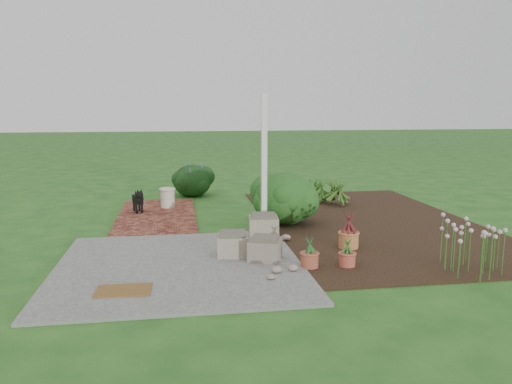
{
  "coord_description": "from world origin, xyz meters",
  "views": [
    {
      "loc": [
        -1.23,
        -8.72,
        2.27
      ],
      "look_at": [
        0.2,
        0.4,
        0.7
      ],
      "focal_mm": 35.0,
      "sensor_mm": 36.0,
      "label": 1
    }
  ],
  "objects": [
    {
      "name": "cream_ceramic_urn",
      "position": [
        -1.49,
        2.53,
        0.25
      ],
      "size": [
        0.37,
        0.37,
        0.42
      ],
      "primitive_type": "cylinder",
      "rotation": [
        0.0,
        0.0,
        0.17
      ],
      "color": "beige",
      "rests_on": "brick_path"
    },
    {
      "name": "brick_path",
      "position": [
        -1.7,
        1.75,
        0.02
      ],
      "size": [
        1.6,
        3.5,
        0.04
      ],
      "primitive_type": "cube",
      "color": "#5C251D",
      "rests_on": "ground"
    },
    {
      "name": "concrete_patio",
      "position": [
        -1.25,
        -1.75,
        0.02
      ],
      "size": [
        3.5,
        3.5,
        0.04
      ],
      "primitive_type": "cube",
      "color": "#5C5C59",
      "rests_on": "ground"
    },
    {
      "name": "ground",
      "position": [
        0.0,
        0.0,
        0.0
      ],
      "size": [
        80.0,
        80.0,
        0.0
      ],
      "primitive_type": "plane",
      "color": "#22571B",
      "rests_on": "ground"
    },
    {
      "name": "agapanthus_clump_front",
      "position": [
        2.04,
        2.71,
        0.4
      ],
      "size": [
        1.1,
        1.1,
        0.74
      ],
      "primitive_type": null,
      "rotation": [
        0.0,
        0.0,
        -0.41
      ],
      "color": "#0D4314",
      "rests_on": "garden_bed"
    },
    {
      "name": "garden_bed",
      "position": [
        2.5,
        0.5,
        0.01
      ],
      "size": [
        4.0,
        7.0,
        0.03
      ],
      "primitive_type": "cube",
      "color": "black",
      "rests_on": "ground"
    },
    {
      "name": "veranda_post",
      "position": [
        0.3,
        0.1,
        1.25
      ],
      "size": [
        0.1,
        0.1,
        2.5
      ],
      "primitive_type": "cube",
      "color": "white",
      "rests_on": "ground"
    },
    {
      "name": "black_dog",
      "position": [
        -2.1,
        2.05,
        0.33
      ],
      "size": [
        0.27,
        0.56,
        0.49
      ],
      "rotation": [
        0.0,
        0.0,
        0.27
      ],
      "color": "black",
      "rests_on": "brick_path"
    },
    {
      "name": "stone_trough_near",
      "position": [
        0.01,
        -1.69,
        0.19
      ],
      "size": [
        0.58,
        0.58,
        0.3
      ],
      "primitive_type": "cube",
      "rotation": [
        0.0,
        0.0,
        -0.35
      ],
      "color": "#736356",
      "rests_on": "concrete_patio"
    },
    {
      "name": "pink_flower_patch",
      "position": [
        2.74,
        -2.64,
        0.39
      ],
      "size": [
        1.39,
        1.39,
        0.72
      ],
      "primitive_type": null,
      "rotation": [
        0.0,
        0.0,
        0.28
      ],
      "color": "#113D0F",
      "rests_on": "garden_bed"
    },
    {
      "name": "stone_trough_mid",
      "position": [
        -0.44,
        -1.38,
        0.19
      ],
      "size": [
        0.51,
        0.51,
        0.31
      ],
      "primitive_type": "cube",
      "rotation": [
        0.0,
        0.0,
        -0.11
      ],
      "color": "gray",
      "rests_on": "concrete_patio"
    },
    {
      "name": "agapanthus_clump_back",
      "position": [
        2.38,
        2.24,
        0.42
      ],
      "size": [
        0.89,
        0.89,
        0.78
      ],
      "primitive_type": null,
      "rotation": [
        0.0,
        0.0,
        0.03
      ],
      "color": "#13380B",
      "rests_on": "garden_bed"
    },
    {
      "name": "terracotta_pot_small_left",
      "position": [
        1.12,
        -2.14,
        0.13
      ],
      "size": [
        0.29,
        0.29,
        0.19
      ],
      "primitive_type": "cylinder",
      "rotation": [
        0.0,
        0.0,
        0.3
      ],
      "color": "#B84E3E",
      "rests_on": "garden_bed"
    },
    {
      "name": "terracotta_pot_small_right",
      "position": [
        0.57,
        -2.11,
        0.14
      ],
      "size": [
        0.33,
        0.33,
        0.21
      ],
      "primitive_type": "cylinder",
      "rotation": [
        0.0,
        0.0,
        0.43
      ],
      "color": "#A44D37",
      "rests_on": "garden_bed"
    },
    {
      "name": "coir_doormat",
      "position": [
        -1.94,
        -2.7,
        0.05
      ],
      "size": [
        0.68,
        0.45,
        0.02
      ],
      "primitive_type": "cube",
      "rotation": [
        0.0,
        0.0,
        -0.03
      ],
      "color": "brown",
      "rests_on": "concrete_patio"
    },
    {
      "name": "evergreen_shrub",
      "position": [
        0.81,
        0.63,
        0.54
      ],
      "size": [
        1.31,
        1.31,
        1.03
      ],
      "primitive_type": "ellipsoid",
      "rotation": [
        0.0,
        0.0,
        0.09
      ],
      "color": "#0C3E10",
      "rests_on": "garden_bed"
    },
    {
      "name": "stone_trough_far",
      "position": [
        0.22,
        -0.3,
        0.21
      ],
      "size": [
        0.55,
        0.55,
        0.33
      ],
      "primitive_type": "cube",
      "rotation": [
        0.0,
        0.0,
        -0.1
      ],
      "color": "gray",
      "rests_on": "concrete_patio"
    },
    {
      "name": "purple_flowering_bush",
      "position": [
        -0.89,
        4.12,
        0.42
      ],
      "size": [
        1.21,
        1.21,
        0.84
      ],
      "primitive_type": "ellipsoid",
      "rotation": [
        0.0,
        0.0,
        -0.25
      ],
      "color": "black",
      "rests_on": "ground"
    },
    {
      "name": "terracotta_pot_bronze",
      "position": [
        1.45,
        -1.25,
        0.16
      ],
      "size": [
        0.33,
        0.33,
        0.26
      ],
      "primitive_type": "cylinder",
      "rotation": [
        0.0,
        0.0,
        -0.04
      ],
      "color": "#B7713E",
      "rests_on": "garden_bed"
    }
  ]
}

